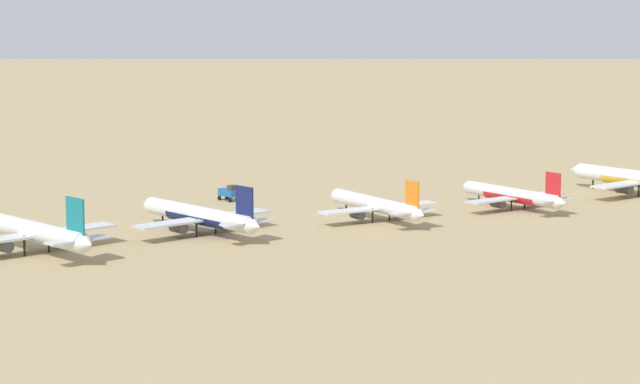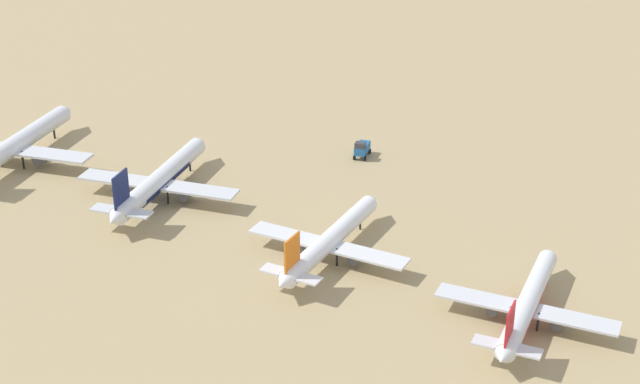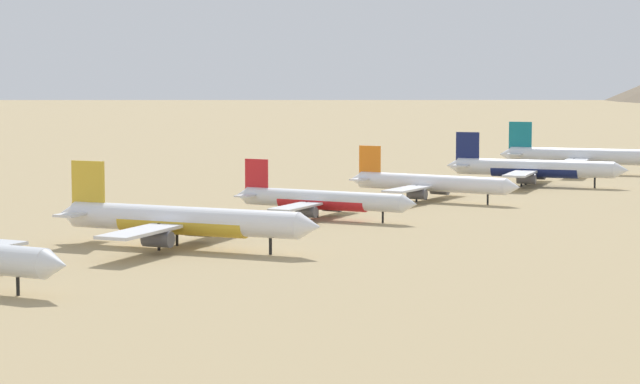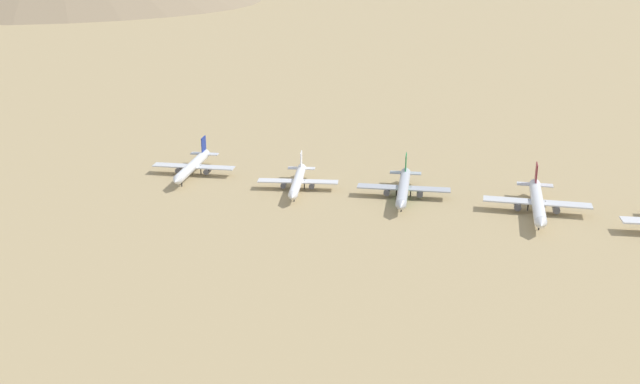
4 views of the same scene
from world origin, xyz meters
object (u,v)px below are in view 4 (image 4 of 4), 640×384
object	(u,v)px
parked_jet_1	(298,181)
parked_jet_3	(537,202)
parked_jet_0	(193,166)
parked_jet_2	(403,188)

from	to	relation	value
parked_jet_1	parked_jet_3	distance (m)	75.04
parked_jet_0	parked_jet_1	bearing A→B (deg)	80.59
parked_jet_0	parked_jet_3	distance (m)	114.50
parked_jet_1	parked_jet_3	world-z (taller)	parked_jet_3
parked_jet_0	parked_jet_2	xyz separation A→B (m)	(6.28, 73.53, 0.04)
parked_jet_1	parked_jet_0	bearing A→B (deg)	-99.41
parked_jet_1	parked_jet_2	xyz separation A→B (m)	(-0.20, 34.45, 0.37)
parked_jet_0	parked_jet_1	size ratio (longest dim) A/B	1.09
parked_jet_2	parked_jet_3	bearing A→B (deg)	83.82
parked_jet_3	parked_jet_2	bearing A→B (deg)	-96.18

